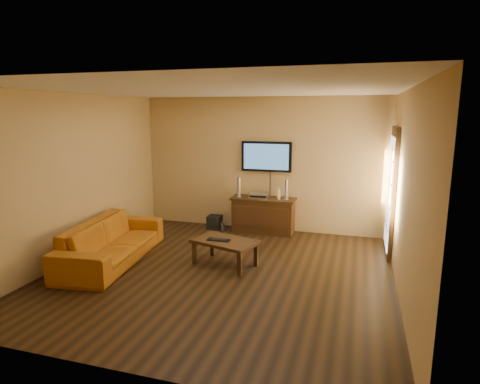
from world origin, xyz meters
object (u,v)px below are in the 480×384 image
at_px(television, 266,157).
at_px(sofa, 112,235).
at_px(subwoofer, 215,222).
at_px(speaker_right, 286,190).
at_px(game_console, 279,194).
at_px(keyboard, 219,240).
at_px(av_receiver, 259,195).
at_px(media_console, 263,215).
at_px(speaker_left, 239,188).
at_px(bottle, 223,227).
at_px(coffee_table, 225,243).

distance_m(television, sofa, 3.35).
bearing_deg(subwoofer, speaker_right, 0.40).
relative_size(television, game_console, 5.18).
distance_m(speaker_right, keyboard, 2.14).
height_order(sofa, av_receiver, sofa).
relative_size(media_console, speaker_left, 3.24).
bearing_deg(keyboard, speaker_right, 70.30).
relative_size(speaker_right, bottle, 1.81).
bearing_deg(sofa, av_receiver, -46.43).
bearing_deg(av_receiver, sofa, -131.84).
distance_m(television, coffee_table, 2.43).
xyz_separation_m(sofa, speaker_left, (1.47, 2.25, 0.44)).
bearing_deg(bottle, av_receiver, 20.24).
bearing_deg(television, sofa, -128.46).
height_order(coffee_table, sofa, sofa).
height_order(media_console, speaker_right, speaker_right).
bearing_deg(bottle, game_console, 13.39).
height_order(coffee_table, speaker_left, speaker_left).
height_order(speaker_right, bottle, speaker_right).
relative_size(game_console, keyboard, 0.55).
bearing_deg(television, game_console, -30.30).
bearing_deg(speaker_right, television, 155.76).
distance_m(media_console, subwoofer, 1.05).
relative_size(game_console, subwoofer, 0.71).
xyz_separation_m(media_console, game_console, (0.31, 0.03, 0.45)).
height_order(speaker_right, subwoofer, speaker_right).
relative_size(coffee_table, bottle, 5.18).
height_order(av_receiver, bottle, av_receiver).
xyz_separation_m(coffee_table, bottle, (-0.63, 1.69, -0.26)).
xyz_separation_m(coffee_table, game_console, (0.47, 1.95, 0.45)).
relative_size(sofa, bottle, 10.62).
bearing_deg(game_console, speaker_right, -26.69).
relative_size(speaker_right, keyboard, 1.10).
bearing_deg(game_console, bottle, 176.23).
bearing_deg(sofa, media_console, -48.08).
distance_m(media_console, av_receiver, 0.41).
bearing_deg(coffee_table, subwoofer, 114.84).
bearing_deg(media_console, speaker_right, 0.09).
bearing_deg(speaker_right, coffee_table, -107.70).
distance_m(television, keyboard, 2.44).
distance_m(game_console, keyboard, 2.10).
bearing_deg(speaker_left, coffee_table, -79.74).
height_order(television, av_receiver, television).
xyz_separation_m(sofa, bottle, (1.18, 2.04, -0.35)).
bearing_deg(subwoofer, coffee_table, -66.71).
height_order(media_console, sofa, sofa).
relative_size(television, coffee_table, 0.91).
bearing_deg(sofa, keyboard, -86.93).
bearing_deg(coffee_table, media_console, 85.20).
xyz_separation_m(television, bottle, (-0.79, -0.44, -1.42)).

